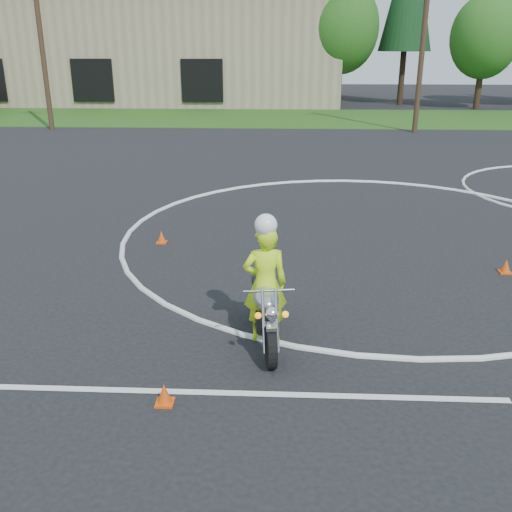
{
  "coord_description": "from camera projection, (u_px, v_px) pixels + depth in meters",
  "views": [
    {
      "loc": [
        -2.13,
        -10.67,
        4.53
      ],
      "look_at": [
        -2.56,
        -1.51,
        1.1
      ],
      "focal_mm": 40.0,
      "sensor_mm": 36.0,
      "label": 1
    }
  ],
  "objects": [
    {
      "name": "rider_primary_grp",
      "position": [
        265.0,
        281.0,
        8.96
      ],
      "size": [
        0.76,
        0.56,
        2.13
      ],
      "rotation": [
        0.0,
        0.0,
        0.15
      ],
      "color": "#CDFF1A",
      "rests_on": "ground"
    },
    {
      "name": "ground",
      "position": [
        386.0,
        283.0,
        11.47
      ],
      "size": [
        120.0,
        120.0,
        0.0
      ],
      "primitive_type": "plane",
      "color": "black",
      "rests_on": "ground"
    },
    {
      "name": "course_markings",
      "position": [
        440.0,
        221.0,
        15.45
      ],
      "size": [
        19.05,
        19.05,
        0.12
      ],
      "color": "silver",
      "rests_on": "ground"
    },
    {
      "name": "primary_motorcycle",
      "position": [
        265.0,
        311.0,
        8.99
      ],
      "size": [
        0.76,
        2.18,
        1.15
      ],
      "rotation": [
        0.0,
        0.0,
        0.15
      ],
      "color": "black",
      "rests_on": "ground"
    },
    {
      "name": "grass_strip",
      "position": [
        316.0,
        118.0,
        36.73
      ],
      "size": [
        120.0,
        10.0,
        0.02
      ],
      "primitive_type": "cube",
      "color": "#1E4714",
      "rests_on": "ground"
    },
    {
      "name": "warehouse",
      "position": [
        97.0,
        48.0,
        48.22
      ],
      "size": [
        41.0,
        17.0,
        8.3
      ],
      "color": "tan",
      "rests_on": "ground"
    },
    {
      "name": "utility_poles",
      "position": [
        424.0,
        29.0,
        29.08
      ],
      "size": [
        41.6,
        1.12,
        10.0
      ],
      "color": "#473321",
      "rests_on": "ground"
    },
    {
      "name": "traffic_cones",
      "position": [
        509.0,
        253.0,
        12.73
      ],
      "size": [
        17.06,
        9.24,
        0.3
      ],
      "color": "#DF480B",
      "rests_on": "ground"
    }
  ]
}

